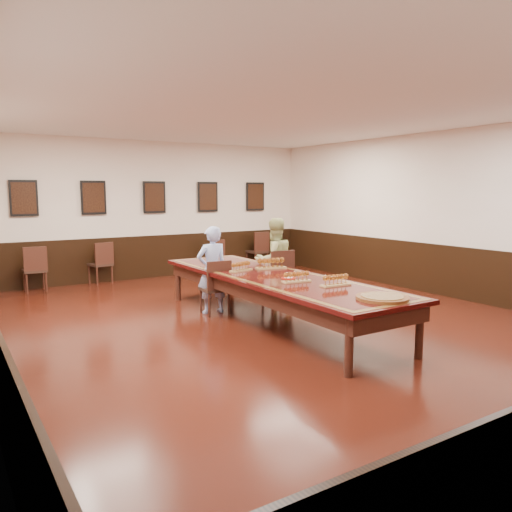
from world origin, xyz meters
TOP-DOWN VIEW (x-y plane):
  - floor at (0.00, 0.00)m, footprint 8.00×10.00m
  - ceiling at (0.00, 0.00)m, footprint 8.00×10.00m
  - wall_back at (0.00, 5.01)m, footprint 8.00×0.02m
  - wall_right at (4.01, 0.00)m, footprint 0.02×10.00m
  - chair_man at (-0.50, 1.00)m, footprint 0.46×0.50m
  - chair_woman at (0.83, 1.09)m, footprint 0.52×0.55m
  - spare_chair_a at (-2.72, 4.64)m, footprint 0.45×0.49m
  - spare_chair_b at (-1.35, 4.81)m, footprint 0.53×0.56m
  - spare_chair_c at (1.29, 4.48)m, footprint 0.49×0.52m
  - spare_chair_d at (2.74, 4.76)m, footprint 0.49×0.53m
  - person_man at (-0.49, 1.10)m, footprint 0.56×0.38m
  - person_woman at (0.84, 1.20)m, footprint 0.83×0.68m
  - pink_phone at (0.60, -0.02)m, footprint 0.13×0.15m
  - wainscoting at (0.00, 0.00)m, footprint 8.00×10.00m
  - conference_table at (0.00, 0.00)m, footprint 1.40×5.00m
  - posters at (0.00, 4.94)m, footprint 6.14×0.04m
  - flight_a at (-0.21, 0.63)m, footprint 0.44×0.24m
  - flight_b at (0.34, 0.56)m, footprint 0.53×0.25m
  - flight_c at (-0.05, -0.65)m, footprint 0.44×0.19m
  - flight_d at (0.23, -1.17)m, footprint 0.45×0.16m
  - red_plate_grp at (0.02, -0.37)m, footprint 0.22×0.22m
  - carved_platter at (0.13, -2.12)m, footprint 0.72×0.72m

SIDE VIEW (x-z plane):
  - floor at x=0.00m, z-range -0.02..0.00m
  - spare_chair_c at x=1.29m, z-range 0.00..0.88m
  - chair_man at x=-0.50m, z-range 0.00..0.92m
  - spare_chair_b at x=-1.35m, z-range 0.00..0.93m
  - spare_chair_a at x=-2.72m, z-range 0.00..0.94m
  - spare_chair_d at x=2.74m, z-range 0.00..0.98m
  - chair_woman at x=0.83m, z-range 0.00..1.00m
  - wainscoting at x=0.00m, z-range 0.00..1.00m
  - conference_table at x=0.00m, z-range 0.23..0.99m
  - person_man at x=-0.49m, z-range 0.00..1.47m
  - pink_phone at x=0.60m, z-range 0.75..0.76m
  - red_plate_grp at x=0.02m, z-range 0.75..0.78m
  - carved_platter at x=0.13m, z-range 0.75..0.80m
  - person_woman at x=0.84m, z-range 0.00..1.56m
  - flight_a at x=-0.21m, z-range 0.74..0.90m
  - flight_c at x=-0.05m, z-range 0.74..0.90m
  - flight_d at x=0.23m, z-range 0.74..0.91m
  - flight_b at x=0.34m, z-range 0.74..0.93m
  - wall_back at x=0.00m, z-range 0.00..3.20m
  - wall_right at x=4.01m, z-range 0.00..3.20m
  - posters at x=0.00m, z-range 1.53..2.27m
  - ceiling at x=0.00m, z-range 3.20..3.22m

